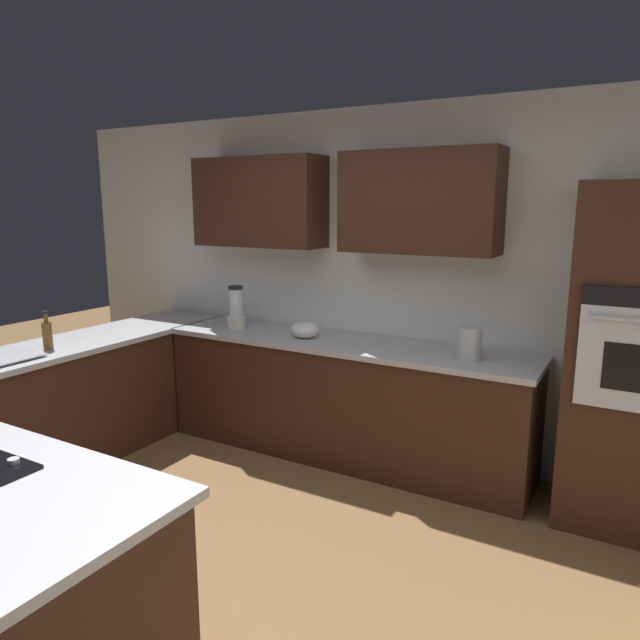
# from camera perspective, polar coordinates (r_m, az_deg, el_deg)

# --- Properties ---
(ground_plane) EXTENTS (14.00, 14.00, 0.00)m
(ground_plane) POSITION_cam_1_polar(r_m,az_deg,el_deg) (3.30, -11.50, -23.99)
(ground_plane) COLOR brown
(wall_back) EXTENTS (6.00, 0.44, 2.60)m
(wall_back) POSITION_cam_1_polar(r_m,az_deg,el_deg) (4.47, 4.62, 5.64)
(wall_back) COLOR silver
(wall_back) RESTS_ON ground
(lower_cabinets_back) EXTENTS (2.80, 0.60, 0.86)m
(lower_cabinets_back) POSITION_cam_1_polar(r_m,az_deg,el_deg) (4.42, 2.22, -7.99)
(lower_cabinets_back) COLOR #381E14
(lower_cabinets_back) RESTS_ON ground
(countertop_back) EXTENTS (2.84, 0.64, 0.04)m
(countertop_back) POSITION_cam_1_polar(r_m,az_deg,el_deg) (4.30, 2.27, -2.32)
(countertop_back) COLOR #B2B2B7
(countertop_back) RESTS_ON lower_cabinets_back
(lower_cabinets_side) EXTENTS (0.60, 2.90, 0.86)m
(lower_cabinets_side) POSITION_cam_1_polar(r_m,az_deg,el_deg) (4.68, -24.27, -7.94)
(lower_cabinets_side) COLOR #381E14
(lower_cabinets_side) RESTS_ON ground
(countertop_side) EXTENTS (0.64, 2.94, 0.04)m
(countertop_side) POSITION_cam_1_polar(r_m,az_deg,el_deg) (4.56, -24.73, -2.58)
(countertop_side) COLOR #B2B2B7
(countertop_side) RESTS_ON lower_cabinets_side
(blender) EXTENTS (0.15, 0.15, 0.35)m
(blender) POSITION_cam_1_polar(r_m,az_deg,el_deg) (4.73, -8.24, 0.94)
(blender) COLOR beige
(blender) RESTS_ON countertop_back
(mixing_bowl) EXTENTS (0.22, 0.22, 0.12)m
(mixing_bowl) POSITION_cam_1_polar(r_m,az_deg,el_deg) (4.38, -1.50, -0.97)
(mixing_bowl) COLOR white
(mixing_bowl) RESTS_ON countertop_back
(kettle) EXTENTS (0.16, 0.16, 0.22)m
(kettle) POSITION_cam_1_polar(r_m,az_deg,el_deg) (3.88, 14.46, -2.21)
(kettle) COLOR #B7BABF
(kettle) RESTS_ON countertop_back
(dish_soap_bottle) EXTENTS (0.07, 0.07, 0.27)m
(dish_soap_bottle) POSITION_cam_1_polar(r_m,az_deg,el_deg) (4.45, -25.23, -1.27)
(dish_soap_bottle) COLOR brown
(dish_soap_bottle) RESTS_ON countertop_side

